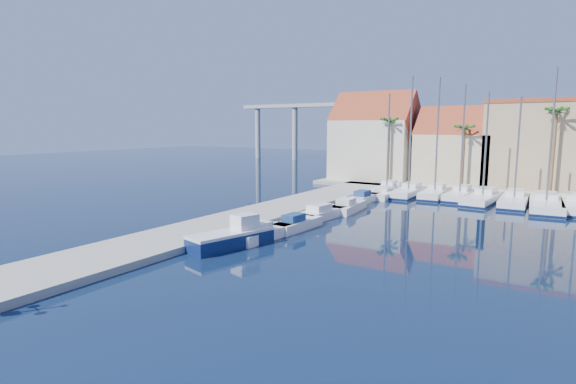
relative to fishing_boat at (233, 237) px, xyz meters
The scene contains 25 objects.
ground 7.00m from the fishing_boat, 52.02° to the right, with size 260.00×260.00×0.00m, color black.
quay_west 9.31m from the fishing_boat, 120.48° to the left, with size 6.00×77.00×0.50m, color gray.
shore_north 44.85m from the fishing_boat, 71.43° to the left, with size 54.00×16.00×0.50m, color gray.
fishing_boat is the anchor object (origin of this frame).
motorboat_west_0 2.92m from the fishing_boat, 78.57° to the left, with size 2.10×5.78×1.40m.
motorboat_west_1 7.19m from the fishing_boat, 81.54° to the left, with size 2.02×5.49×1.40m.
motorboat_west_2 12.58m from the fishing_boat, 87.31° to the left, with size 2.71×6.64×1.40m.
motorboat_west_3 17.03m from the fishing_boat, 86.04° to the left, with size 2.53×6.45×1.40m.
motorboat_west_4 23.14m from the fishing_boat, 89.14° to the left, with size 1.86×5.77×1.40m.
motorboat_west_5 27.82m from the fishing_boat, 87.51° to the left, with size 2.31×7.00×1.40m.
motorboat_west_6 33.18m from the fishing_boat, 88.56° to the left, with size 1.71×5.20×1.40m.
sailboat_0 31.18m from the fishing_boat, 89.52° to the left, with size 2.72×8.40×12.69m.
sailboat_1 30.76m from the fishing_boat, 83.76° to the left, with size 2.54×9.56×14.63m.
sailboat_2 31.82m from the fishing_boat, 78.47° to the left, with size 2.89×9.27×14.36m.
sailboat_3 32.65m from the fishing_boat, 73.51° to the left, with size 2.50×8.84×13.41m.
sailboat_4 32.47m from the fishing_boat, 68.25° to the left, with size 3.52×10.50×12.40m.
sailboat_5 33.94m from the fishing_boat, 63.49° to the left, with size 2.96×10.12×11.82m.
sailboat_6 34.75m from the fishing_boat, 58.40° to the left, with size 3.96×11.98×14.51m.
building_0 42.30m from the fishing_boat, 97.84° to the left, with size 12.30×9.00×13.50m.
building_1 42.23m from the fishing_boat, 81.39° to the left, with size 10.30×8.00×11.00m.
building_2 46.22m from the fishing_boat, 67.88° to the left, with size 14.20×10.20×11.50m.
palm_0 37.49m from the fishing_boat, 92.69° to the left, with size 2.60×2.60×10.15m.
palm_1 38.16m from the fishing_boat, 77.22° to the left, with size 2.60×2.60×9.15m.
palm_2 41.88m from the fishing_boat, 63.40° to the left, with size 2.60×2.60×11.15m.
viaduct 84.59m from the fishing_boat, 114.45° to the left, with size 48.00×2.20×14.45m.
Camera 1 is at (15.94, -18.98, 8.58)m, focal length 28.00 mm.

